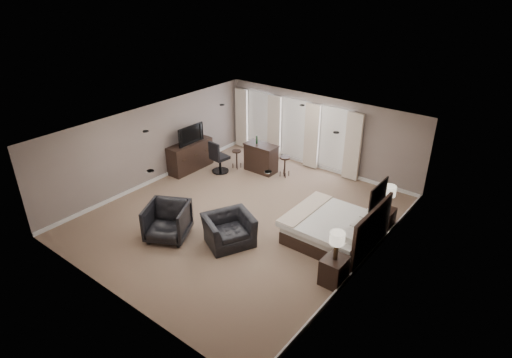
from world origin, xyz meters
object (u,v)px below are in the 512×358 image
Objects in this scene: armchair_near at (229,225)px; bed at (332,218)px; lamp_near at (336,246)px; nightstand_far at (385,218)px; nightstand_near at (334,270)px; lamp_far at (388,198)px; dresser at (190,156)px; bar_stool_left at (237,159)px; bar_stool_right at (285,167)px; desk_chair at (220,157)px; bar_counter at (261,158)px; armchair_far at (167,220)px; tv at (189,141)px.

bed is at bearing -22.41° from armchair_near.
nightstand_far is at bearing 90.00° from lamp_near.
lamp_far is at bearing 90.00° from nightstand_near.
dresser reaches higher than bar_stool_left.
bar_stool_right is (-1.08, 4.12, -0.17)m from armchair_near.
desk_chair is (-5.06, 1.29, -0.10)m from bed.
nightstand_near is 6.11m from bar_counter.
lamp_far is at bearing 15.05° from armchair_far.
desk_chair reaches higher than armchair_far.
bar_counter is at bearing 142.96° from nightstand_near.
lamp_far is (0.89, 1.45, 0.25)m from bed.
bar_counter is (-4.87, 3.68, -0.50)m from lamp_near.
nightstand_far is at bearing 15.05° from armchair_far.
desk_chair is (-1.62, 3.83, 0.04)m from armchair_far.
dresser is 3.33m from bar_stool_right.
lamp_far is at bearing -170.95° from desk_chair.
armchair_far is 4.16m from desk_chair.
lamp_near is at bearing -57.61° from armchair_near.
lamp_far is at bearing -15.48° from armchair_near.
tv is 1.19m from desk_chair.
armchair_far is at bearing -165.94° from lamp_near.
bar_counter is at bearing -169.90° from bar_stool_right.
bed reaches higher than armchair_far.
dresser is 0.57m from tv.
bed is 3.25× the size of nightstand_near.
bed is 1.77× the size of armchair_near.
lamp_far is at bearing -13.25° from bar_stool_right.
lamp_far is 0.62× the size of bar_counter.
armchair_near is 4.29m from desk_chair.
bar_counter is at bearing -55.65° from tv.
bar_stool_left is (-5.70, 3.35, 0.01)m from nightstand_near.
bed reaches higher than lamp_near.
tv is at bearing 161.78° from lamp_near.
bar_stool_right is (-3.98, 3.84, 0.03)m from nightstand_near.
armchair_near reaches higher than bar_counter.
armchair_far is at bearing -137.36° from nightstand_far.
tv is (0.00, 0.00, 0.57)m from dresser.
dresser is at bearing 84.44° from armchair_near.
bar_counter is at bearing 21.51° from bar_stool_left.
armchair_far is 0.93× the size of desk_chair.
lamp_far reaches higher than bar_stool_right.
dresser is at bearing -174.87° from lamp_far.
nightstand_near is (0.89, -1.45, -0.35)m from bed.
armchair_near is 1.04× the size of desk_chair.
lamp_near is 6.13m from bar_counter.
nightstand_far is at bearing 5.13° from dresser.
nightstand_far is at bearing -170.95° from desk_chair.
dresser is at bearing 172.18° from bed.
bed is at bearing -21.55° from bar_stool_left.
bar_stool_right is at bearing 41.58° from armchair_near.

